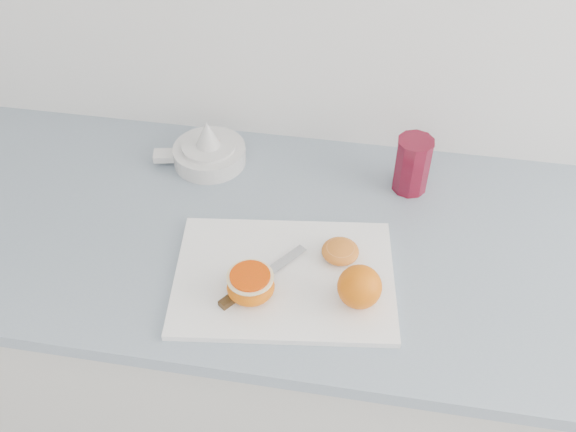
{
  "coord_description": "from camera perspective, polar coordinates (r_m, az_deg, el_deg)",
  "views": [
    {
      "loc": [
        0.25,
        0.85,
        1.77
      ],
      "look_at": [
        0.11,
        1.67,
        0.96
      ],
      "focal_mm": 40.0,
      "sensor_mm": 36.0,
      "label": 1
    }
  ],
  "objects": [
    {
      "name": "squeezed_shell",
      "position": [
        1.16,
        4.67,
        -3.12
      ],
      "size": [
        0.07,
        0.07,
        0.03
      ],
      "color": "orange",
      "rests_on": "cutting_board"
    },
    {
      "name": "red_tumbler",
      "position": [
        1.31,
        10.96,
        4.35
      ],
      "size": [
        0.07,
        0.07,
        0.12
      ],
      "color": "maroon",
      "rests_on": "counter"
    },
    {
      "name": "citrus_juicer",
      "position": [
        1.38,
        -7.1,
        5.74
      ],
      "size": [
        0.2,
        0.15,
        0.1
      ],
      "color": "white",
      "rests_on": "counter"
    },
    {
      "name": "half_orange",
      "position": [
        1.09,
        -3.34,
        -6.16
      ],
      "size": [
        0.08,
        0.08,
        0.05
      ],
      "color": "#F65300",
      "rests_on": "cutting_board"
    },
    {
      "name": "counter",
      "position": [
        1.58,
        -0.37,
        -12.74
      ],
      "size": [
        2.33,
        0.64,
        0.89
      ],
      "color": "silver",
      "rests_on": "ground"
    },
    {
      "name": "cutting_board",
      "position": [
        1.14,
        -0.33,
        -5.49
      ],
      "size": [
        0.42,
        0.33,
        0.01
      ],
      "primitive_type": "cube",
      "rotation": [
        0.0,
        0.0,
        0.13
      ],
      "color": "white",
      "rests_on": "counter"
    },
    {
      "name": "paring_knife",
      "position": [
        1.12,
        -3.6,
        -6.32
      ],
      "size": [
        0.13,
        0.17,
        0.01
      ],
      "color": "#4F361B",
      "rests_on": "cutting_board"
    },
    {
      "name": "whole_orange",
      "position": [
        1.08,
        6.38,
        -6.28
      ],
      "size": [
        0.08,
        0.08,
        0.08
      ],
      "color": "#F65300",
      "rests_on": "cutting_board"
    }
  ]
}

